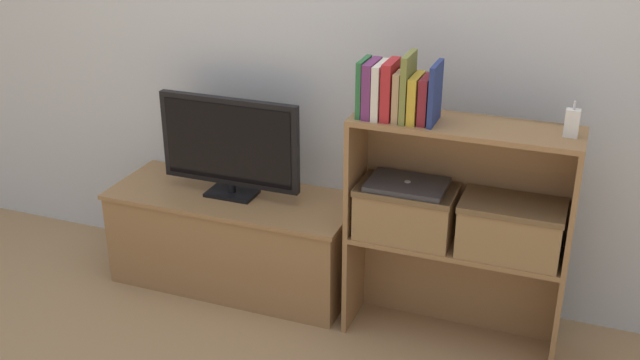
# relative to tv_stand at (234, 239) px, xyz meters

# --- Properties ---
(ground_plane) EXTENTS (16.00, 16.00, 0.00)m
(ground_plane) POSITION_rel_tv_stand_xyz_m (0.45, -0.21, -0.22)
(ground_plane) COLOR #A37F56
(wall_back) EXTENTS (10.00, 0.05, 2.40)m
(wall_back) POSITION_rel_tv_stand_xyz_m (0.45, 0.25, 0.98)
(wall_back) COLOR silver
(wall_back) RESTS_ON ground_plane
(tv_stand) EXTENTS (1.12, 0.45, 0.45)m
(tv_stand) POSITION_rel_tv_stand_xyz_m (0.00, 0.00, 0.00)
(tv_stand) COLOR olive
(tv_stand) RESTS_ON ground_plane
(tv) EXTENTS (0.65, 0.14, 0.45)m
(tv) POSITION_rel_tv_stand_xyz_m (0.00, -0.00, 0.46)
(tv) COLOR black
(tv) RESTS_ON tv_stand
(bookshelf_lower_tier) EXTENTS (0.85, 0.27, 0.45)m
(bookshelf_lower_tier) POSITION_rel_tv_stand_xyz_m (1.03, -0.03, 0.05)
(bookshelf_lower_tier) COLOR olive
(bookshelf_lower_tier) RESTS_ON ground_plane
(bookshelf_upper_tier) EXTENTS (0.85, 0.27, 0.49)m
(bookshelf_upper_tier) POSITION_rel_tv_stand_xyz_m (1.03, -0.03, 0.53)
(bookshelf_upper_tier) COLOR olive
(bookshelf_upper_tier) RESTS_ON bookshelf_lower_tier
(book_forest) EXTENTS (0.02, 0.14, 0.22)m
(book_forest) POSITION_rel_tv_stand_xyz_m (0.64, -0.11, 0.82)
(book_forest) COLOR #286638
(book_forest) RESTS_ON bookshelf_upper_tier
(book_plum) EXTENTS (0.03, 0.15, 0.21)m
(book_plum) POSITION_rel_tv_stand_xyz_m (0.67, -0.11, 0.82)
(book_plum) COLOR #6B2D66
(book_plum) RESTS_ON bookshelf_upper_tier
(book_ivory) EXTENTS (0.03, 0.15, 0.21)m
(book_ivory) POSITION_rel_tv_stand_xyz_m (0.70, -0.11, 0.82)
(book_ivory) COLOR silver
(book_ivory) RESTS_ON bookshelf_upper_tier
(book_crimson) EXTENTS (0.04, 0.15, 0.22)m
(book_crimson) POSITION_rel_tv_stand_xyz_m (0.74, -0.11, 0.82)
(book_crimson) COLOR #B22328
(book_crimson) RESTS_ON bookshelf_upper_tier
(book_tan) EXTENTS (0.03, 0.14, 0.19)m
(book_tan) POSITION_rel_tv_stand_xyz_m (0.78, -0.11, 0.81)
(book_tan) COLOR tan
(book_tan) RESTS_ON bookshelf_upper_tier
(book_olive) EXTENTS (0.02, 0.16, 0.25)m
(book_olive) POSITION_rel_tv_stand_xyz_m (0.81, -0.11, 0.84)
(book_olive) COLOR olive
(book_olive) RESTS_ON bookshelf_upper_tier
(book_mustard) EXTENTS (0.03, 0.15, 0.17)m
(book_mustard) POSITION_rel_tv_stand_xyz_m (0.84, -0.11, 0.80)
(book_mustard) COLOR gold
(book_mustard) RESTS_ON bookshelf_upper_tier
(book_maroon) EXTENTS (0.03, 0.13, 0.17)m
(book_maroon) POSITION_rel_tv_stand_xyz_m (0.88, -0.11, 0.80)
(book_maroon) COLOR maroon
(book_maroon) RESTS_ON bookshelf_upper_tier
(book_navy) EXTENTS (0.02, 0.15, 0.23)m
(book_navy) POSITION_rel_tv_stand_xyz_m (0.91, -0.11, 0.83)
(book_navy) COLOR navy
(book_navy) RESTS_ON bookshelf_upper_tier
(baby_monitor) EXTENTS (0.05, 0.03, 0.13)m
(baby_monitor) POSITION_rel_tv_stand_xyz_m (1.39, -0.08, 0.77)
(baby_monitor) COLOR white
(baby_monitor) RESTS_ON bookshelf_upper_tier
(storage_basket_left) EXTENTS (0.39, 0.23, 0.21)m
(storage_basket_left) POSITION_rel_tv_stand_xyz_m (0.82, -0.10, 0.34)
(storage_basket_left) COLOR #937047
(storage_basket_left) RESTS_ON bookshelf_lower_tier
(storage_basket_right) EXTENTS (0.39, 0.23, 0.21)m
(storage_basket_right) POSITION_rel_tv_stand_xyz_m (1.23, -0.10, 0.34)
(storage_basket_right) COLOR #937047
(storage_basket_right) RESTS_ON bookshelf_lower_tier
(laptop) EXTENTS (0.30, 0.22, 0.02)m
(laptop) POSITION_rel_tv_stand_xyz_m (0.82, -0.10, 0.45)
(laptop) COLOR #2D2D33
(laptop) RESTS_ON storage_basket_left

